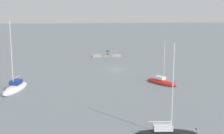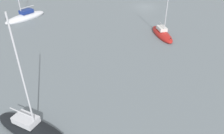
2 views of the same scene
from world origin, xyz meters
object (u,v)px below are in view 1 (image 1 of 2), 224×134
(person_seated_brown_left, at_px, (108,54))
(sailboat_red_far, at_px, (161,82))
(umbrella_open_black, at_px, (108,51))
(sailboat_black_mid, at_px, (166,134))
(sailboat_white_near, at_px, (15,88))

(person_seated_brown_left, height_order, sailboat_red_far, sailboat_red_far)
(umbrella_open_black, bearing_deg, sailboat_black_mid, 90.07)
(umbrella_open_black, bearing_deg, sailboat_red_far, 100.12)
(person_seated_brown_left, distance_m, sailboat_red_far, 35.33)
(person_seated_brown_left, relative_size, sailboat_black_mid, 0.07)
(umbrella_open_black, height_order, sailboat_black_mid, sailboat_black_mid)
(umbrella_open_black, relative_size, sailboat_black_mid, 0.13)
(umbrella_open_black, relative_size, sailboat_red_far, 0.16)
(person_seated_brown_left, height_order, sailboat_white_near, sailboat_white_near)
(umbrella_open_black, xyz_separation_m, sailboat_white_near, (19.45, 36.57, -1.26))
(sailboat_white_near, height_order, sailboat_black_mid, sailboat_white_near)
(umbrella_open_black, xyz_separation_m, sailboat_red_far, (-6.22, 34.86, -1.35))
(umbrella_open_black, height_order, sailboat_white_near, sailboat_white_near)
(sailboat_black_mid, distance_m, sailboat_red_far, 24.53)
(sailboat_black_mid, relative_size, sailboat_red_far, 1.25)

